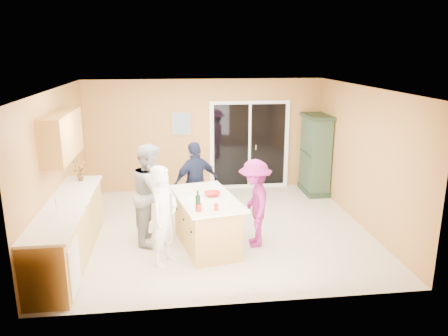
{
  "coord_description": "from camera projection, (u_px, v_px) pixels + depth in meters",
  "views": [
    {
      "loc": [
        -0.79,
        -7.53,
        3.24
      ],
      "look_at": [
        0.15,
        0.1,
        1.15
      ],
      "focal_mm": 35.0,
      "sensor_mm": 36.0,
      "label": 1
    }
  ],
  "objects": [
    {
      "name": "woman_navy",
      "position": [
        196.0,
        183.0,
        8.28
      ],
      "size": [
        1.01,
        0.74,
        1.59
      ],
      "primitive_type": "imported",
      "rotation": [
        0.0,
        0.0,
        3.57
      ],
      "color": "#1A1C3A",
      "rests_on": "floor"
    },
    {
      "name": "wall_front",
      "position": [
        238.0,
        211.0,
        5.42
      ],
      "size": [
        5.5,
        0.1,
        2.6
      ],
      "primitive_type": "cube",
      "color": "tan",
      "rests_on": "ground"
    },
    {
      "name": "wine_bottle",
      "position": [
        198.0,
        203.0,
        6.57
      ],
      "size": [
        0.08,
        0.08,
        0.33
      ],
      "rotation": [
        0.0,
        0.0,
        -0.08
      ],
      "color": "black",
      "rests_on": "kitchen_island"
    },
    {
      "name": "tumbler_far",
      "position": [
        199.0,
        208.0,
        6.57
      ],
      "size": [
        0.11,
        0.11,
        0.12
      ],
      "primitive_type": "cylinder",
      "rotation": [
        0.0,
        0.0,
        0.43
      ],
      "color": "red",
      "rests_on": "kitchen_island"
    },
    {
      "name": "left_cabinet_run",
      "position": [
        66.0,
        236.0,
        6.74
      ],
      "size": [
        0.65,
        3.05,
        1.24
      ],
      "color": "tan",
      "rests_on": "floor"
    },
    {
      "name": "woman_magenta",
      "position": [
        255.0,
        203.0,
        7.32
      ],
      "size": [
        0.6,
        0.99,
        1.5
      ],
      "primitive_type": "imported",
      "rotation": [
        0.0,
        0.0,
        -1.62
      ],
      "color": "#972172",
      "rests_on": "floor"
    },
    {
      "name": "ceiling",
      "position": [
        216.0,
        88.0,
        7.47
      ],
      "size": [
        5.5,
        5.0,
        0.1
      ],
      "primitive_type": "cube",
      "color": "silver",
      "rests_on": "wall_back"
    },
    {
      "name": "floor",
      "position": [
        217.0,
        229.0,
        8.15
      ],
      "size": [
        5.5,
        5.5,
        0.0
      ],
      "primitive_type": "plane",
      "color": "beige",
      "rests_on": "ground"
    },
    {
      "name": "sliding_door",
      "position": [
        249.0,
        145.0,
        10.36
      ],
      "size": [
        1.9,
        0.07,
        2.1
      ],
      "color": "white",
      "rests_on": "floor"
    },
    {
      "name": "wall_right",
      "position": [
        363.0,
        157.0,
        8.13
      ],
      "size": [
        0.1,
        5.0,
        2.6
      ],
      "primitive_type": "cube",
      "color": "tan",
      "rests_on": "ground"
    },
    {
      "name": "tulip_vase",
      "position": [
        79.0,
        170.0,
        7.85
      ],
      "size": [
        0.26,
        0.21,
        0.42
      ],
      "primitive_type": "imported",
      "rotation": [
        0.0,
        0.0,
        0.29
      ],
      "color": "#9E0F12",
      "rests_on": "left_cabinet_run"
    },
    {
      "name": "wall_left",
      "position": [
        57.0,
        166.0,
        7.49
      ],
      "size": [
        0.1,
        5.0,
        2.6
      ],
      "primitive_type": "cube",
      "color": "tan",
      "rests_on": "ground"
    },
    {
      "name": "tumbler_near",
      "position": [
        216.0,
        207.0,
        6.62
      ],
      "size": [
        0.07,
        0.07,
        0.1
      ],
      "primitive_type": "cylinder",
      "rotation": [
        0.0,
        0.0,
        -0.04
      ],
      "color": "red",
      "rests_on": "kitchen_island"
    },
    {
      "name": "kitchen_island",
      "position": [
        206.0,
        223.0,
        7.34
      ],
      "size": [
        1.22,
        1.82,
        0.88
      ],
      "rotation": [
        0.0,
        0.0,
        0.2
      ],
      "color": "tan",
      "rests_on": "floor"
    },
    {
      "name": "green_hutch",
      "position": [
        315.0,
        155.0,
        10.03
      ],
      "size": [
        0.52,
        1.0,
        1.83
      ],
      "color": "#1F3221",
      "rests_on": "floor"
    },
    {
      "name": "serving_bowl",
      "position": [
        212.0,
        194.0,
        7.28
      ],
      "size": [
        0.3,
        0.3,
        0.06
      ],
      "primitive_type": "imported",
      "rotation": [
        0.0,
        0.0,
        0.14
      ],
      "color": "red",
      "rests_on": "kitchen_island"
    },
    {
      "name": "white_plate",
      "position": [
        192.0,
        199.0,
        7.11
      ],
      "size": [
        0.26,
        0.26,
        0.02
      ],
      "primitive_type": "cylinder",
      "rotation": [
        0.0,
        0.0,
        -0.18
      ],
      "color": "white",
      "rests_on": "kitchen_island"
    },
    {
      "name": "framed_picture",
      "position": [
        181.0,
        123.0,
        10.04
      ],
      "size": [
        0.46,
        0.04,
        0.56
      ],
      "color": "tan",
      "rests_on": "wall_back"
    },
    {
      "name": "upper_cabinets",
      "position": [
        62.0,
        136.0,
        7.17
      ],
      "size": [
        0.35,
        1.6,
        0.75
      ],
      "primitive_type": "cube",
      "color": "tan",
      "rests_on": "wall_left"
    },
    {
      "name": "wall_back",
      "position": [
        205.0,
        135.0,
        10.21
      ],
      "size": [
        5.5,
        0.1,
        2.6
      ],
      "primitive_type": "cube",
      "color": "tan",
      "rests_on": "ground"
    },
    {
      "name": "woman_grey",
      "position": [
        152.0,
        193.0,
        7.45
      ],
      "size": [
        0.75,
        0.91,
        1.73
      ],
      "primitive_type": "imported",
      "rotation": [
        0.0,
        0.0,
        1.45
      ],
      "color": "#A5A5A8",
      "rests_on": "floor"
    },
    {
      "name": "woman_white",
      "position": [
        164.0,
        216.0,
        6.66
      ],
      "size": [
        0.62,
        0.69,
        1.58
      ],
      "primitive_type": "imported",
      "rotation": [
        0.0,
        0.0,
        1.02
      ],
      "color": "white",
      "rests_on": "floor"
    }
  ]
}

